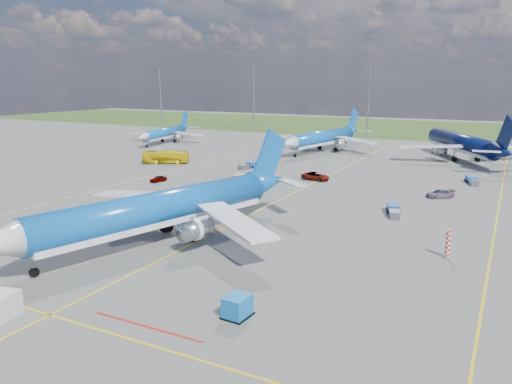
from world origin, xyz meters
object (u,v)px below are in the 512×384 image
at_px(bg_jet_nnw, 322,151).
at_px(warning_post, 448,244).
at_px(baggage_tug_c, 249,165).
at_px(apron_bus, 166,157).
at_px(service_car_b, 316,176).
at_px(main_airliner, 160,242).
at_px(baggage_tug_w, 394,210).
at_px(bg_jet_nw, 165,143).
at_px(bg_jet_n, 460,159).
at_px(baggage_tug_e, 472,181).
at_px(uld_container, 237,306).
at_px(service_car_a, 158,179).
at_px(service_car_c, 440,194).

bearing_deg(bg_jet_nnw, warning_post, -50.26).
bearing_deg(baggage_tug_c, apron_bus, -159.69).
height_order(bg_jet_nnw, service_car_b, bg_jet_nnw).
xyz_separation_m(main_airliner, apron_bus, (-32.93, 44.18, 1.41)).
relative_size(warning_post, baggage_tug_w, 0.55).
bearing_deg(bg_jet_nw, baggage_tug_w, -42.82).
bearing_deg(bg_jet_n, bg_jet_nnw, -26.15).
distance_m(bg_jet_nnw, baggage_tug_c, 30.79).
distance_m(warning_post, bg_jet_nnw, 78.10).
xyz_separation_m(main_airliner, baggage_tug_w, (20.89, 24.23, 0.56)).
height_order(warning_post, bg_jet_n, bg_jet_n).
xyz_separation_m(warning_post, baggage_tug_e, (-0.88, 41.88, -0.96)).
relative_size(service_car_b, baggage_tug_e, 0.98).
bearing_deg(uld_container, service_car_a, 138.49).
xyz_separation_m(bg_jet_nw, baggage_tug_w, (76.33, -49.05, 0.56)).
distance_m(warning_post, bg_jet_nw, 106.20).
relative_size(bg_jet_nnw, service_car_b, 7.36).
height_order(bg_jet_n, service_car_a, bg_jet_n).
xyz_separation_m(service_car_a, service_car_b, (24.57, 14.52, 0.16)).
relative_size(service_car_c, baggage_tug_c, 0.79).
bearing_deg(service_car_c, service_car_a, -114.60).
bearing_deg(bg_jet_nw, service_car_c, -34.03).
distance_m(main_airliner, baggage_tug_c, 49.25).
bearing_deg(service_car_b, baggage_tug_e, -60.22).
bearing_deg(baggage_tug_w, bg_jet_n, 71.10).
bearing_deg(apron_bus, baggage_tug_e, -109.73).
bearing_deg(bg_jet_nnw, bg_jet_n, 13.85).
height_order(uld_container, service_car_c, uld_container).
height_order(bg_jet_nnw, bg_jet_n, bg_jet_n).
xyz_separation_m(bg_jet_nw, bg_jet_nnw, (46.68, 4.37, 0.00)).
relative_size(bg_jet_nw, apron_bus, 3.12).
relative_size(warning_post, baggage_tug_c, 0.55).
height_order(bg_jet_nw, bg_jet_nnw, bg_jet_nnw).
bearing_deg(service_car_a, bg_jet_n, 62.13).
xyz_separation_m(bg_jet_nnw, service_car_a, (-12.85, -50.52, 0.56)).
distance_m(uld_container, baggage_tug_e, 64.43).
bearing_deg(warning_post, bg_jet_n, 94.53).
relative_size(bg_jet_nw, uld_container, 15.04).
relative_size(baggage_tug_c, baggage_tug_e, 1.04).
bearing_deg(bg_jet_nnw, bg_jet_nw, -164.28).
distance_m(baggage_tug_w, baggage_tug_c, 41.65).
bearing_deg(service_car_c, baggage_tug_e, 128.78).
bearing_deg(baggage_tug_c, service_car_c, -2.97).
bearing_deg(bg_jet_nnw, baggage_tug_c, -89.07).
height_order(uld_container, baggage_tug_c, uld_container).
xyz_separation_m(bg_jet_nw, baggage_tug_c, (41.64, -26.00, 0.56)).
xyz_separation_m(bg_jet_n, baggage_tug_w, (-3.11, -55.42, 0.56)).
bearing_deg(baggage_tug_c, baggage_tug_e, 16.76).
height_order(bg_jet_nw, service_car_a, bg_jet_nw).
distance_m(uld_container, service_car_b, 55.23).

